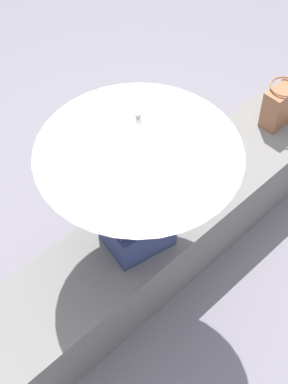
{
  "coord_description": "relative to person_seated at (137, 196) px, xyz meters",
  "views": [
    {
      "loc": [
        -1.51,
        -1.49,
        3.28
      ],
      "look_at": [
        -0.07,
        -0.02,
        0.78
      ],
      "focal_mm": 57.99,
      "sensor_mm": 36.0,
      "label": 1
    }
  ],
  "objects": [
    {
      "name": "person_seated",
      "position": [
        0.0,
        0.0,
        0.0
      ],
      "size": [
        0.5,
        0.34,
        0.9
      ],
      "color": "navy",
      "rests_on": "stone_bench"
    },
    {
      "name": "parasol",
      "position": [
        -0.01,
        -0.02,
        0.46
      ],
      "size": [
        0.99,
        0.99,
        0.99
      ],
      "color": "#B7B7BC",
      "rests_on": "stone_bench"
    },
    {
      "name": "ground_plane",
      "position": [
        0.14,
        0.03,
        -0.82
      ],
      "size": [
        14.0,
        14.0,
        0.0
      ],
      "primitive_type": "plane",
      "color": "slate"
    },
    {
      "name": "handbag_black",
      "position": [
        1.33,
        0.05,
        -0.24
      ],
      "size": [
        0.26,
        0.19,
        0.3
      ],
      "color": "brown",
      "rests_on": "stone_bench"
    },
    {
      "name": "stone_bench",
      "position": [
        0.14,
        0.03,
        -0.6
      ],
      "size": [
        3.07,
        0.54,
        0.43
      ],
      "primitive_type": "cube",
      "color": "slate",
      "rests_on": "ground"
    },
    {
      "name": "magazine",
      "position": [
        0.61,
        0.05,
        -0.38
      ],
      "size": [
        0.29,
        0.21,
        0.01
      ],
      "primitive_type": "cube",
      "rotation": [
        0.0,
        0.0,
        0.03
      ],
      "color": "#339ED1",
      "rests_on": "stone_bench"
    }
  ]
}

